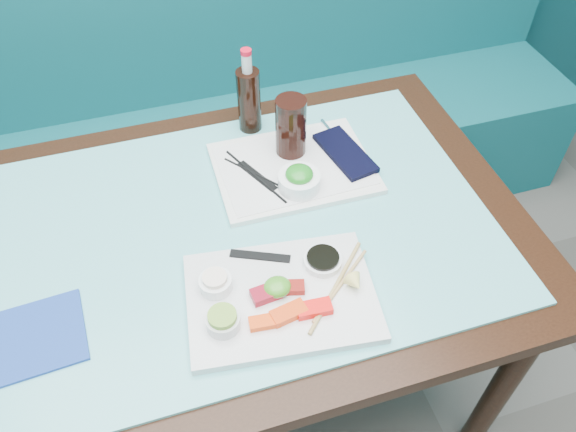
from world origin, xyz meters
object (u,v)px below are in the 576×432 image
object	(u,v)px
cola_glass	(291,127)
serving_tray	(293,168)
cola_bottle_body	(249,101)
seaweed_bowl	(299,182)
blue_napkin	(40,336)
dining_table	(222,258)
booth_bench	(179,135)
sashimi_plate	(281,297)

from	to	relation	value
cola_glass	serving_tray	bearing A→B (deg)	-100.30
serving_tray	cola_bottle_body	distance (m)	0.22
seaweed_bowl	cola_bottle_body	size ratio (longest dim) A/B	0.58
cola_bottle_body	blue_napkin	distance (m)	0.74
serving_tray	seaweed_bowl	size ratio (longest dim) A/B	3.83
dining_table	blue_napkin	xyz separation A→B (m)	(-0.38, -0.16, 0.09)
cola_bottle_body	seaweed_bowl	bearing A→B (deg)	-79.80
booth_bench	cola_bottle_body	bearing A→B (deg)	-72.04
cola_bottle_body	booth_bench	bearing A→B (deg)	107.96
dining_table	cola_bottle_body	xyz separation A→B (m)	(0.16, 0.34, 0.18)
sashimi_plate	seaweed_bowl	size ratio (longest dim) A/B	3.77
booth_bench	cola_glass	xyz separation A→B (m)	(0.23, -0.64, 0.47)
booth_bench	seaweed_bowl	size ratio (longest dim) A/B	30.27
booth_bench	sashimi_plate	bearing A→B (deg)	-85.52
sashimi_plate	dining_table	bearing A→B (deg)	118.27
blue_napkin	dining_table	bearing A→B (deg)	22.04
dining_table	sashimi_plate	distance (m)	0.25
dining_table	cola_glass	world-z (taller)	cola_glass
dining_table	blue_napkin	size ratio (longest dim) A/B	8.41
dining_table	cola_glass	size ratio (longest dim) A/B	9.05
serving_tray	booth_bench	bearing A→B (deg)	108.24
dining_table	sashimi_plate	xyz separation A→B (m)	(0.08, -0.21, 0.10)
dining_table	cola_bottle_body	size ratio (longest dim) A/B	8.16
sashimi_plate	seaweed_bowl	world-z (taller)	seaweed_bowl
cola_glass	blue_napkin	world-z (taller)	cola_glass
serving_tray	seaweed_bowl	xyz separation A→B (m)	(-0.01, -0.07, 0.03)
booth_bench	dining_table	size ratio (longest dim) A/B	2.14
serving_tray	seaweed_bowl	distance (m)	0.08
booth_bench	serving_tray	distance (m)	0.83
seaweed_bowl	cola_bottle_body	world-z (taller)	cola_bottle_body
serving_tray	cola_bottle_body	xyz separation A→B (m)	(-0.06, 0.19, 0.08)
booth_bench	sashimi_plate	world-z (taller)	booth_bench
seaweed_bowl	dining_table	bearing A→B (deg)	-161.44
serving_tray	dining_table	bearing A→B (deg)	-145.92
serving_tray	cola_bottle_body	bearing A→B (deg)	107.36
sashimi_plate	cola_glass	xyz separation A→B (m)	(0.15, 0.41, 0.08)
sashimi_plate	blue_napkin	bearing A→B (deg)	-179.87
dining_table	cola_bottle_body	world-z (taller)	cola_bottle_body
blue_napkin	booth_bench	bearing A→B (deg)	68.94
booth_bench	sashimi_plate	size ratio (longest dim) A/B	8.03
booth_bench	sashimi_plate	xyz separation A→B (m)	(0.08, -1.05, 0.39)
booth_bench	seaweed_bowl	xyz separation A→B (m)	(0.21, -0.77, 0.42)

